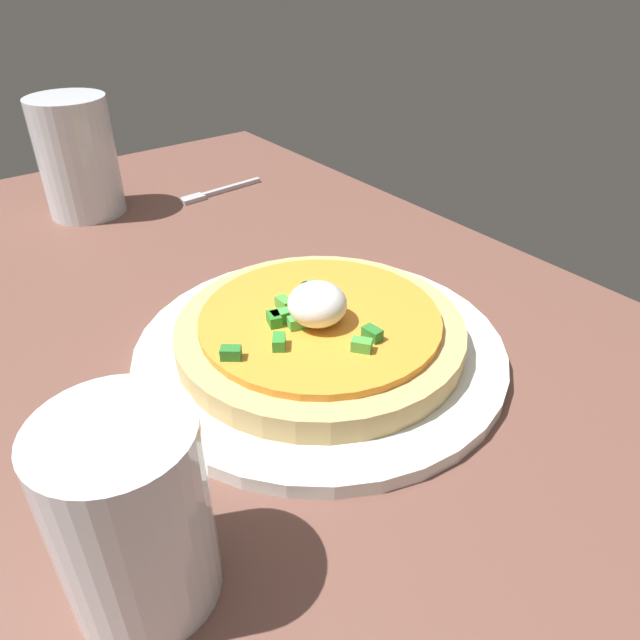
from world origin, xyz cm
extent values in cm
cube|color=brown|center=(0.00, 0.00, 1.38)|extent=(103.15, 65.66, 2.77)
cylinder|color=white|center=(-1.05, -7.38, 3.28)|extent=(26.32, 26.32, 1.02)
cylinder|color=tan|center=(-1.05, -7.38, 4.70)|extent=(20.26, 20.26, 1.81)
cylinder|color=orange|center=(-1.05, -7.38, 5.88)|extent=(16.86, 16.86, 0.55)
ellipsoid|color=white|center=(-1.58, -6.75, 7.60)|extent=(4.02, 4.02, 2.89)
cube|color=green|center=(1.24, -5.95, 6.56)|extent=(1.29, 0.82, 0.80)
cube|color=green|center=(-5.88, -7.03, 6.56)|extent=(1.50, 1.41, 0.80)
cube|color=green|center=(1.80, -8.20, 6.56)|extent=(1.30, 1.51, 0.80)
cube|color=#2A882B|center=(0.25, -4.27, 6.56)|extent=(1.47, 1.16, 0.80)
cube|color=green|center=(0.12, -4.80, 6.56)|extent=(0.98, 1.39, 0.80)
cube|color=#4FBB4F|center=(-1.29, -5.33, 6.56)|extent=(1.12, 1.45, 0.80)
cube|color=green|center=(-2.42, -3.05, 6.56)|extent=(1.50, 1.41, 0.80)
cube|color=#53B04E|center=(1.93, -8.72, 6.56)|extent=(0.91, 1.35, 0.80)
cube|color=#2B832E|center=(-5.31, -8.42, 6.56)|extent=(1.36, 0.93, 0.80)
cube|color=#2B7F2E|center=(-1.60, 0.22, 6.56)|extent=(1.42, 1.50, 0.80)
cylinder|color=silver|center=(35.01, -3.11, 8.81)|extent=(7.88, 7.88, 12.09)
cylinder|color=beige|center=(35.01, -3.11, 5.92)|extent=(6.94, 6.94, 5.50)
cylinder|color=silver|center=(-10.66, 9.94, 7.76)|extent=(6.77, 6.77, 9.99)
cylinder|color=#B86713|center=(-10.66, 9.94, 6.99)|extent=(5.96, 5.96, 7.64)
cube|color=#B7B7BC|center=(31.43, -18.87, 3.02)|extent=(1.19, 7.98, 0.50)
cube|color=#B7B7BC|center=(31.02, -13.51, 3.02)|extent=(1.60, 2.90, 0.50)
camera|label=1|loc=(-28.64, 13.53, 28.56)|focal=33.39mm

